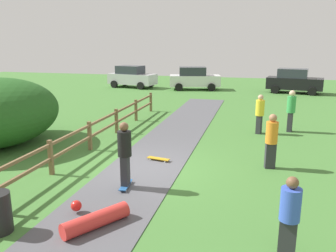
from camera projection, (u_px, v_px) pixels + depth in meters
The scene contains 13 objects.
ground_plane at pixel (145, 168), 11.29m from camera, with size 60.00×60.00×0.00m, color #427533.
asphalt_path at pixel (145, 167), 11.29m from camera, with size 2.40×28.00×0.02m, color #515156.
wooden_fence at pixel (72, 142), 11.76m from camera, with size 0.12×18.12×1.10m.
skater_riding at pixel (125, 151), 9.47m from camera, with size 0.42×0.82×1.88m.
skater_fallen at pixel (94, 219), 7.63m from camera, with size 1.47×1.51×0.36m.
skateboard_loose at pixel (158, 159), 11.88m from camera, with size 0.82×0.34×0.08m.
bystander_yellow at pixel (260, 112), 15.25m from camera, with size 0.47×0.47×1.75m.
bystander_green at pixel (291, 109), 15.55m from camera, with size 0.45×0.45×1.89m.
bystander_orange at pixel (271, 139), 11.02m from camera, with size 0.45×0.45×1.79m.
bystander_blue at pixel (290, 214), 6.42m from camera, with size 0.43×0.43×1.63m.
parked_car_black at pixel (294, 81), 27.34m from camera, with size 4.42×2.51×1.92m.
parked_car_white at pixel (194, 78), 29.28m from camera, with size 4.48×2.70×1.92m.
parked_car_silver at pixel (132, 77), 30.67m from camera, with size 4.45×2.61×1.92m.
Camera 1 is at (3.40, -10.11, 4.01)m, focal length 37.01 mm.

